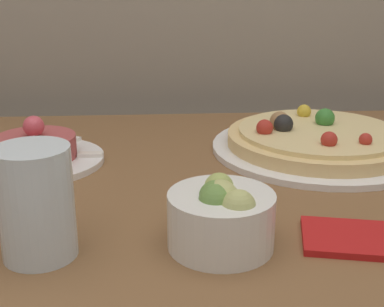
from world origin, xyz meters
name	(u,v)px	position (x,y,z in m)	size (l,w,h in m)	color
dining_table	(174,243)	(0.00, 0.38, 0.66)	(1.39, 0.75, 0.76)	brown
pizza_plate	(318,140)	(0.25, 0.49, 0.78)	(0.36, 0.36, 0.07)	white
tartare_plate	(36,152)	(-0.21, 0.46, 0.78)	(0.21, 0.21, 0.08)	white
small_bowl	(221,215)	(0.05, 0.18, 0.80)	(0.12, 0.12, 0.08)	white
drinking_glass	(36,203)	(-0.15, 0.17, 0.82)	(0.08, 0.08, 0.12)	silver
napkin	(367,239)	(0.21, 0.18, 0.76)	(0.16, 0.11, 0.01)	red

